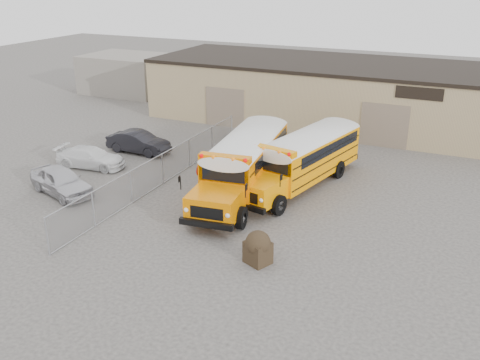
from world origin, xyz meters
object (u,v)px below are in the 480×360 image
at_px(car_silver, 61,181).
at_px(car_dark, 139,142).
at_px(tarp_bundle, 258,247).
at_px(school_bus_right, 353,130).
at_px(school_bus_left, 273,128).
at_px(car_white, 91,157).

xyz_separation_m(car_silver, car_dark, (-0.27, 7.57, -0.03)).
bearing_deg(tarp_bundle, school_bus_right, 89.27).
xyz_separation_m(tarp_bundle, car_dark, (-12.76, 9.84, -0.03)).
distance_m(school_bus_left, car_silver, 13.58).
distance_m(school_bus_right, car_white, 16.57).
distance_m(tarp_bundle, car_dark, 16.11).
xyz_separation_m(school_bus_left, car_dark, (-8.20, -3.40, -1.10)).
bearing_deg(car_white, car_silver, -169.77).
height_order(car_white, car_dark, car_dark).
relative_size(school_bus_right, car_silver, 2.39).
distance_m(school_bus_left, tarp_bundle, 14.04).
relative_size(school_bus_left, tarp_bundle, 7.52).
xyz_separation_m(school_bus_left, school_bus_right, (4.75, 1.85, -0.09)).
height_order(school_bus_right, car_dark, school_bus_right).
xyz_separation_m(school_bus_right, car_dark, (-12.95, -5.25, -1.01)).
height_order(tarp_bundle, car_silver, car_silver).
relative_size(car_silver, car_dark, 1.01).
height_order(tarp_bundle, car_white, tarp_bundle).
bearing_deg(school_bus_right, car_white, -147.74).
bearing_deg(school_bus_right, car_dark, -157.92).
height_order(car_silver, car_white, car_silver).
bearing_deg(school_bus_right, car_silver, -134.68).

